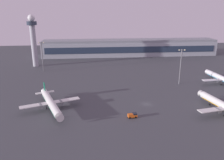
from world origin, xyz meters
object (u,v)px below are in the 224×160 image
object	(u,v)px
airplane_near_gate	(223,79)
apron_light_central	(42,55)
airplane_far_stand	(51,103)
baggage_tractor	(133,115)
apron_light_west	(181,64)
control_tower	(33,37)

from	to	relation	value
airplane_near_gate	apron_light_central	xyz separation A→B (m)	(-121.68, 44.56, 9.66)
airplane_far_stand	apron_light_central	bearing A→B (deg)	-97.55
baggage_tractor	apron_light_west	distance (m)	61.06
baggage_tractor	apron_light_central	xyz separation A→B (m)	(-55.00, 86.76, 12.02)
airplane_far_stand	apron_light_west	xyz separation A→B (m)	(76.78, 33.10, 9.61)
airplane_far_stand	apron_light_west	distance (m)	84.16
airplane_far_stand	apron_light_central	size ratio (longest dim) A/B	1.56
baggage_tractor	apron_light_central	world-z (taller)	apron_light_central
airplane_near_gate	baggage_tractor	world-z (taller)	airplane_near_gate
airplane_near_gate	baggage_tractor	bearing A→B (deg)	-152.50
airplane_far_stand	apron_light_west	bearing A→B (deg)	-177.21
airplane_near_gate	apron_light_central	size ratio (longest dim) A/B	1.60
control_tower	baggage_tractor	distance (m)	125.04
apron_light_west	baggage_tractor	bearing A→B (deg)	-130.58
airplane_near_gate	control_tower	bearing A→B (deg)	149.83
airplane_far_stand	airplane_near_gate	size ratio (longest dim) A/B	0.98
baggage_tractor	apron_light_central	bearing A→B (deg)	-153.08
apron_light_central	apron_light_west	world-z (taller)	apron_light_central
airplane_near_gate	apron_light_west	bearing A→B (deg)	168.45
airplane_far_stand	baggage_tractor	world-z (taller)	airplane_far_stand
airplane_near_gate	baggage_tractor	size ratio (longest dim) A/B	8.47
airplane_near_gate	baggage_tractor	xyz separation A→B (m)	(-66.68, -42.20, -2.36)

